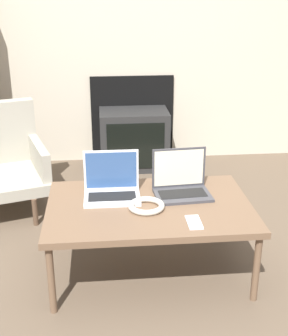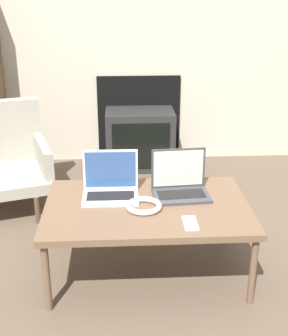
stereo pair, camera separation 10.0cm
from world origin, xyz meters
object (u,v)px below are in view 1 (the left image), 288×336
at_px(laptop_right, 181,184).
at_px(phone, 194,222).
at_px(laptop_left, 112,186).
at_px(armchair, 3,158).
at_px(headphones, 146,206).
at_px(tv, 134,139).

xyz_separation_m(laptop_right, phone, (0.01, -0.36, -0.05)).
bearing_deg(laptop_left, armchair, 132.72).
xyz_separation_m(headphones, armchair, (-0.93, 1.01, -0.07)).
height_order(tv, armchair, armchair).
bearing_deg(laptop_left, laptop_right, 0.50).
relative_size(phone, tv, 0.24).
distance_m(laptop_left, headphones, 0.25).
distance_m(laptop_right, headphones, 0.28).
xyz_separation_m(laptop_left, armchair, (-0.76, 0.83, -0.12)).
bearing_deg(armchair, headphones, -64.52).
distance_m(laptop_left, phone, 0.54).
bearing_deg(laptop_right, laptop_left, 175.85).
bearing_deg(laptop_right, armchair, 139.88).
xyz_separation_m(phone, armchair, (-1.15, 1.19, -0.06)).
relative_size(headphones, phone, 1.37).
bearing_deg(phone, tv, 95.11).
distance_m(laptop_left, tv, 1.52).
height_order(laptop_left, tv, laptop_left).
bearing_deg(tv, phone, -84.89).
xyz_separation_m(laptop_left, phone, (0.40, -0.36, -0.05)).
relative_size(laptop_right, phone, 2.29).
distance_m(laptop_right, armchair, 1.42).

